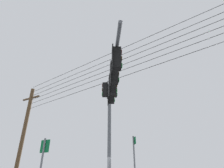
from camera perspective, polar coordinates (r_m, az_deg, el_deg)
The scene contains 5 objects.
signal_mast_assembly at distance 9.87m, azimuth -0.24°, elevation -4.44°, with size 6.50×0.97×6.99m.
utility_pole_wooden at distance 18.09m, azimuth -24.95°, elevation -14.14°, with size 1.12×1.84×9.09m.
route_sign_primary at distance 8.85m, azimuth 6.82°, elevation -23.45°, with size 0.33×0.13×3.16m.
route_sign_secondary at distance 7.61m, azimuth -20.32°, elevation -22.37°, with size 0.21×0.37×2.74m.
overhead_wire_span at distance 12.41m, azimuth 2.67°, elevation 6.34°, with size 12.02×15.74×2.26m.
Camera 1 is at (-10.45, -0.87, 1.27)m, focal length 30.82 mm.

